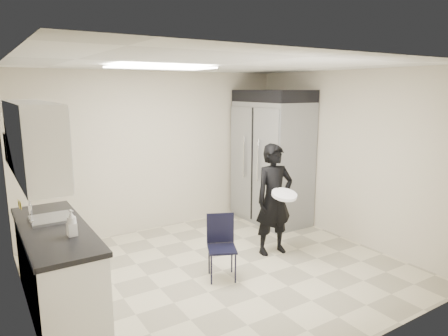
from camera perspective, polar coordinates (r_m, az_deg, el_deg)
floor at (r=5.36m, az=-0.23°, el=-14.42°), size 4.50×4.50×0.00m
ceiling at (r=4.84m, az=-0.26°, el=14.56°), size 4.50×4.50×0.00m
back_wall at (r=6.69m, az=-9.41°, el=2.33°), size 4.50×0.00×4.50m
left_wall at (r=4.23m, az=-27.10°, el=-4.01°), size 0.00×4.00×4.00m
right_wall at (r=6.40m, az=17.07°, el=1.58°), size 0.00×4.00×4.00m
ceiling_panel at (r=4.91m, az=-8.97°, el=14.02°), size 1.20×0.60×0.02m
lower_counter at (r=4.73m, az=-22.68°, el=-13.26°), size 0.60×1.90×0.86m
countertop at (r=4.57m, az=-23.11°, el=-8.04°), size 0.64×1.95×0.05m
sink at (r=4.81m, az=-23.37°, el=-7.28°), size 0.42×0.40×0.14m
faucet at (r=4.74m, az=-25.90°, el=-5.85°), size 0.02×0.02×0.24m
upper_cabinets at (r=4.34m, az=-25.69°, el=3.57°), size 0.35×1.80×0.75m
towel_dispenser at (r=5.50m, az=-27.67°, el=2.64°), size 0.22×0.30×0.35m
notice_sticker_left at (r=4.34m, az=-27.06°, el=-4.72°), size 0.00×0.12×0.07m
notice_sticker_right at (r=4.55m, az=-27.27°, el=-4.58°), size 0.00×0.12×0.07m
commercial_fridge at (r=7.05m, az=6.85°, el=0.80°), size 0.80×1.35×2.10m
fridge_compressor at (r=6.94m, az=7.07°, el=10.18°), size 0.80×1.35×0.20m
folding_chair at (r=5.01m, az=-0.30°, el=-11.49°), size 0.46×0.46×0.77m
man_tuxedo at (r=5.68m, az=7.17°, el=-4.48°), size 0.62×0.46×1.58m
bucket_lid at (r=5.44m, az=8.61°, el=-3.79°), size 0.38×0.38×0.04m
soap_bottle_a at (r=4.20m, az=-20.92°, el=-7.29°), size 0.12×0.12×0.26m
soap_bottle_b at (r=4.20m, az=-20.91°, el=-7.81°), size 0.09×0.09×0.19m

